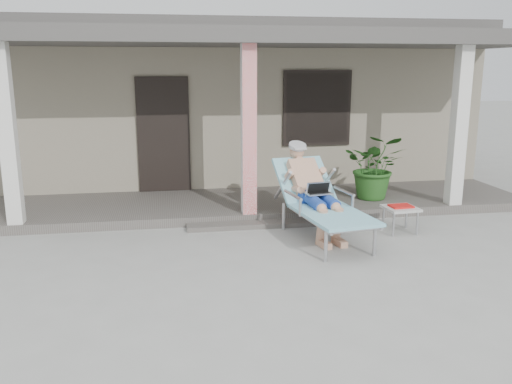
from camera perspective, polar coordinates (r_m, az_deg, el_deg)
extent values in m
plane|color=#9E9E99|center=(6.67, 2.14, -8.24)|extent=(60.00, 60.00, 0.00)
cube|color=gray|center=(12.68, -3.84, 8.87)|extent=(10.00, 5.00, 3.00)
cube|color=#474442|center=(12.67, -3.96, 16.33)|extent=(10.40, 5.40, 0.30)
cube|color=black|center=(10.13, -9.71, 5.95)|extent=(0.95, 0.06, 2.10)
cube|color=black|center=(10.48, 6.43, 8.76)|extent=(1.20, 0.06, 1.30)
cube|color=black|center=(10.48, 6.44, 8.76)|extent=(1.32, 0.05, 1.42)
cube|color=#605B56|center=(9.47, -1.54, -1.30)|extent=(10.00, 2.00, 0.15)
cube|color=silver|center=(8.58, -24.66, 5.41)|extent=(0.22, 0.22, 2.61)
cube|color=red|center=(8.39, -0.77, 6.44)|extent=(0.22, 0.22, 2.61)
cube|color=silver|center=(9.57, 20.56, 6.44)|extent=(0.22, 0.22, 2.61)
cube|color=#474442|center=(9.18, -1.65, 15.92)|extent=(10.00, 2.30, 0.24)
cube|color=#605B56|center=(8.38, -0.43, -3.47)|extent=(2.00, 0.30, 0.07)
cylinder|color=#B7B7BC|center=(6.93, 7.37, -5.69)|extent=(0.05, 0.05, 0.41)
cylinder|color=#B7B7BC|center=(7.26, 12.39, -5.03)|extent=(0.05, 0.05, 0.41)
cylinder|color=#B7B7BC|center=(8.23, 2.91, -2.58)|extent=(0.05, 0.05, 0.41)
cylinder|color=#B7B7BC|center=(8.50, 7.33, -2.15)|extent=(0.05, 0.05, 0.41)
cube|color=#B7B7BC|center=(7.47, 8.09, -2.54)|extent=(0.90, 1.45, 0.03)
cube|color=#88CFD2|center=(7.46, 8.09, -2.33)|extent=(1.01, 1.51, 0.04)
cube|color=#B7B7BC|center=(8.28, 5.10, 0.96)|extent=(0.79, 0.75, 0.55)
cube|color=#88CFD2|center=(8.27, 5.10, 1.21)|extent=(0.91, 0.84, 0.62)
cylinder|color=#B3B4B6|center=(8.48, 4.31, 4.90)|extent=(0.31, 0.31, 0.14)
cube|color=silver|center=(7.84, 6.57, -0.11)|extent=(0.41, 0.32, 0.26)
cube|color=beige|center=(8.33, 15.00, -1.66)|extent=(0.50, 0.50, 0.04)
cylinder|color=#B7B7BC|center=(8.15, 14.27, -3.36)|extent=(0.03, 0.03, 0.35)
cylinder|color=#B7B7BC|center=(8.30, 16.61, -3.21)|extent=(0.03, 0.03, 0.35)
cylinder|color=#B7B7BC|center=(8.47, 13.27, -2.68)|extent=(0.03, 0.03, 0.35)
cylinder|color=#B7B7BC|center=(8.62, 15.54, -2.54)|extent=(0.03, 0.03, 0.35)
cube|color=red|center=(8.32, 15.01, -1.44)|extent=(0.34, 0.27, 0.03)
cube|color=black|center=(8.43, 14.68, -1.27)|extent=(0.32, 0.05, 0.03)
imported|color=#26591E|center=(9.68, 12.45, 2.63)|extent=(1.30, 1.23, 1.14)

